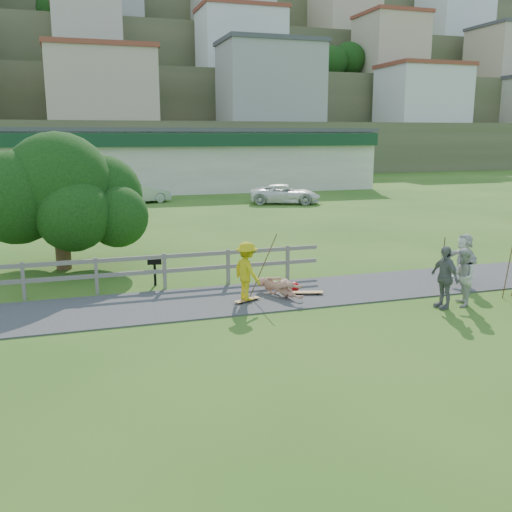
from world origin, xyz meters
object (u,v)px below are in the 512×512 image
(spectator_b, at_px, (444,277))
(spectator_d, at_px, (464,260))
(tree, at_px, (60,209))
(skater_rider, at_px, (247,274))
(car_white, at_px, (285,194))
(bbq, at_px, (155,271))
(car_silver, at_px, (140,193))
(skater_fallen, at_px, (279,287))
(spectator_a, at_px, (462,277))

(spectator_b, distance_m, spectator_d, 2.70)
(spectator_d, distance_m, tree, 13.40)
(skater_rider, xyz_separation_m, car_white, (9.21, 21.42, -0.16))
(tree, bearing_deg, spectator_b, -38.85)
(bbq, bearing_deg, skater_rider, -41.75)
(car_silver, distance_m, tree, 19.43)
(skater_fallen, distance_m, bbq, 4.03)
(car_silver, bearing_deg, skater_fallen, 163.25)
(car_silver, distance_m, bbq, 22.09)
(skater_fallen, relative_size, spectator_d, 1.03)
(spectator_d, xyz_separation_m, tree, (-11.84, 6.12, 1.29))
(spectator_b, bearing_deg, spectator_a, 86.06)
(car_white, distance_m, tree, 21.05)
(skater_fallen, height_order, car_white, car_white)
(tree, relative_size, bbq, 6.38)
(car_silver, xyz_separation_m, car_white, (9.35, -3.23, -0.02))
(skater_fallen, xyz_separation_m, spectator_b, (3.88, -2.33, 0.55))
(skater_rider, bearing_deg, car_silver, -17.44)
(spectator_a, bearing_deg, skater_rider, -82.70)
(spectator_b, xyz_separation_m, spectator_d, (2.00, 1.81, -0.03))
(skater_fallen, distance_m, spectator_d, 5.92)
(spectator_d, bearing_deg, bbq, -106.23)
(bbq, bearing_deg, spectator_a, -22.61)
(tree, bearing_deg, spectator_a, -37.27)
(car_white, xyz_separation_m, tree, (-14.12, -15.55, 1.46))
(spectator_a, height_order, car_silver, spectator_a)
(bbq, bearing_deg, skater_fallen, -27.50)
(car_silver, height_order, car_white, car_silver)
(spectator_d, bearing_deg, skater_rider, -90.56)
(skater_fallen, height_order, spectator_b, spectator_b)
(skater_rider, xyz_separation_m, skater_fallen, (1.06, 0.28, -0.51))
(spectator_a, xyz_separation_m, car_silver, (-5.65, 26.71, -0.12))
(skater_rider, relative_size, car_silver, 0.40)
(skater_fallen, bearing_deg, spectator_d, -29.77)
(skater_rider, height_order, spectator_a, skater_rider)
(car_silver, distance_m, car_white, 9.89)
(skater_fallen, height_order, tree, tree)
(tree, height_order, bbq, tree)
(skater_fallen, height_order, spectator_a, spectator_a)
(bbq, bearing_deg, car_silver, 93.57)
(spectator_a, bearing_deg, car_white, -161.21)
(spectator_d, height_order, bbq, spectator_d)
(spectator_d, height_order, car_silver, spectator_d)
(skater_rider, bearing_deg, spectator_d, -109.78)
(spectator_a, xyz_separation_m, spectator_d, (1.42, 1.81, 0.02))
(spectator_b, height_order, car_silver, spectator_b)
(skater_fallen, relative_size, car_white, 0.36)
(car_white, relative_size, tree, 0.80)
(skater_fallen, distance_m, car_white, 22.67)
(skater_fallen, relative_size, car_silver, 0.41)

